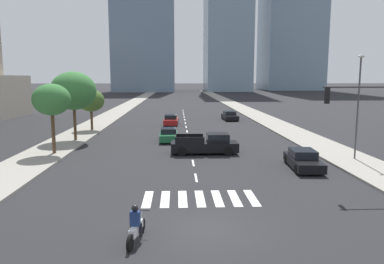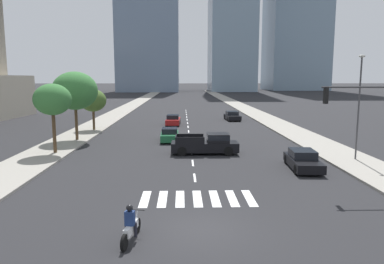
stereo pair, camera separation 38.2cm
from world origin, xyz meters
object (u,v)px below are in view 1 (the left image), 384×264
object	(u,v)px
street_tree_nearest	(52,100)
sedan_green_2	(169,135)
pickup_truck	(208,144)
motorcycle_lead	(136,227)
street_lamp_east	(358,100)
street_tree_second	(73,91)
sedan_black_1	(303,160)
sedan_red_0	(171,120)
sedan_black_3	(230,116)
street_tree_third	(91,101)
traffic_signal_near	(369,114)

from	to	relation	value
street_tree_nearest	sedan_green_2	bearing A→B (deg)	33.90
pickup_truck	sedan_green_2	world-z (taller)	pickup_truck
motorcycle_lead	street_lamp_east	bearing A→B (deg)	-38.40
motorcycle_lead	street_lamp_east	world-z (taller)	street_lamp_east
street_tree_second	sedan_black_1	bearing A→B (deg)	-31.93
motorcycle_lead	sedan_green_2	xyz separation A→B (m)	(0.76, 22.44, 0.02)
sedan_red_0	sedan_black_3	size ratio (longest dim) A/B	0.98
sedan_black_1	street_lamp_east	size ratio (longest dim) A/B	0.60
sedan_black_3	sedan_green_2	bearing A→B (deg)	-28.84
street_tree_nearest	street_tree_third	world-z (taller)	street_tree_nearest
traffic_signal_near	street_tree_third	world-z (taller)	traffic_signal_near
street_tree_nearest	traffic_signal_near	bearing A→B (deg)	-25.42
sedan_black_1	sedan_green_2	size ratio (longest dim) A/B	1.08
motorcycle_lead	sedan_black_1	world-z (taller)	motorcycle_lead
sedan_green_2	street_lamp_east	distance (m)	17.39
street_lamp_east	street_tree_second	distance (m)	25.16
sedan_black_1	sedan_black_3	size ratio (longest dim) A/B	1.00
sedan_red_0	traffic_signal_near	xyz separation A→B (m)	(11.41, -28.41, 3.58)
sedan_green_2	street_lamp_east	world-z (taller)	street_lamp_east
sedan_red_0	sedan_black_1	xyz separation A→B (m)	(9.44, -23.92, -0.03)
sedan_black_1	sedan_green_2	xyz separation A→B (m)	(-9.49, 11.43, 0.01)
street_tree_second	pickup_truck	bearing A→B (deg)	-27.12
pickup_truck	sedan_black_1	bearing A→B (deg)	-39.71
sedan_red_0	sedan_black_1	bearing A→B (deg)	-156.18
sedan_red_0	street_tree_third	size ratio (longest dim) A/B	0.96
street_tree_second	motorcycle_lead	bearing A→B (deg)	-69.69
street_lamp_east	street_tree_nearest	distance (m)	23.54
sedan_green_2	street_tree_second	distance (m)	10.11
motorcycle_lead	street_tree_nearest	xyz separation A→B (m)	(-8.37, 16.30, 3.86)
sedan_black_1	street_tree_second	bearing A→B (deg)	-117.77
street_tree_nearest	street_tree_third	xyz separation A→B (m)	(0.00, 13.39, -0.88)
pickup_truck	street_tree_second	world-z (taller)	street_tree_second
sedan_black_3	street_tree_third	xyz separation A→B (m)	(-17.77, -10.58, 2.97)
sedan_green_2	street_tree_nearest	xyz separation A→B (m)	(-9.13, -6.14, 3.84)
street_lamp_east	street_tree_third	world-z (taller)	street_lamp_east
motorcycle_lead	sedan_red_0	bearing A→B (deg)	8.78
sedan_black_3	street_tree_third	size ratio (longest dim) A/B	0.97
street_lamp_east	street_tree_third	xyz separation A→B (m)	(-23.34, 16.45, -1.03)
motorcycle_lead	street_tree_nearest	world-z (taller)	street_tree_nearest
motorcycle_lead	sedan_green_2	size ratio (longest dim) A/B	0.51
traffic_signal_near	street_tree_nearest	xyz separation A→B (m)	(-20.59, 9.79, 0.24)
sedan_black_3	traffic_signal_near	distance (m)	34.06
pickup_truck	street_lamp_east	distance (m)	11.89
sedan_red_0	sedan_green_2	distance (m)	12.49
motorcycle_lead	traffic_signal_near	xyz separation A→B (m)	(12.22, 6.52, 3.62)
sedan_green_2	street_tree_second	bearing A→B (deg)	87.95
sedan_red_0	street_lamp_east	world-z (taller)	street_lamp_east
pickup_truck	motorcycle_lead	bearing A→B (deg)	-103.57
street_tree_nearest	street_tree_third	size ratio (longest dim) A/B	1.18
sedan_black_1	street_tree_third	distance (m)	26.54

